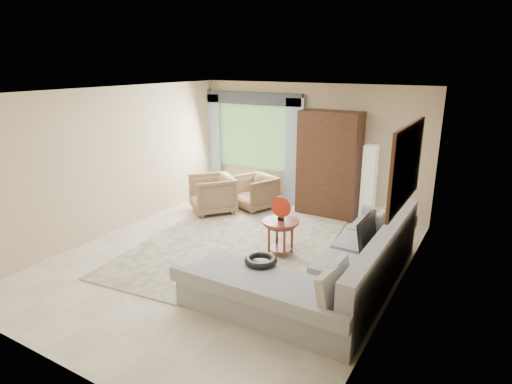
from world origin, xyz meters
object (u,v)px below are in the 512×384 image
Objects in this scene: coffee_table at (281,237)px; potted_plant at (211,185)px; armoire at (329,164)px; armchair_left at (212,194)px; floor_lamp at (369,184)px; sectional_sofa at (334,273)px; tv_screen at (368,234)px; armchair_right at (255,192)px.

potted_plant is at bearing 145.21° from coffee_table.
armchair_left is at bearing -152.63° from armoire.
floor_lamp is (0.73, 2.27, 0.44)m from coffee_table.
coffee_table is at bearing -107.90° from floor_lamp.
tv_screen reaches higher than sectional_sofa.
potted_plant is at bearing -174.63° from armoire.
coffee_table is at bearing -88.31° from armoire.
sectional_sofa is 1.65× the size of armoire.
potted_plant is 3.59m from floor_lamp.
armchair_left is at bearing 152.44° from coffee_table.
armchair_left reaches higher than potted_plant.
potted_plant is 0.28× the size of armoire.
sectional_sofa is 2.31× the size of floor_lamp.
sectional_sofa reaches higher than potted_plant.
armoire is at bearing 113.06° from sectional_sofa.
armchair_right is 1.31m from potted_plant.
floor_lamp reaches higher than sectional_sofa.
tv_screen is at bearing -5.83° from coffee_table.
sectional_sofa is 5.87× the size of coffee_table.
armoire is at bearing 5.37° from potted_plant.
floor_lamp reaches higher than armchair_left.
sectional_sofa is at bearing -19.46° from armchair_right.
coffee_table reaches higher than potted_plant.
coffee_table is at bearing 149.66° from sectional_sofa.
tv_screen reaches higher than armchair_left.
floor_lamp is at bearing 106.13° from tv_screen.
sectional_sofa is 3.63m from armchair_right.
tv_screen is at bearing -10.01° from armchair_right.
tv_screen is at bearing -26.32° from potted_plant.
armchair_right is 0.52× the size of floor_lamp.
floor_lamp is (2.90, 1.15, 0.36)m from armchair_left.
sectional_sofa is at bearing -116.42° from tv_screen.
tv_screen is 0.87× the size of armchair_left.
coffee_table is 1.01× the size of potted_plant.
floor_lamp is (-0.43, 2.96, 0.47)m from sectional_sofa.
armoire is (-1.50, 2.36, 0.33)m from tv_screen.
armchair_right is at bearing 130.85° from coffee_table.
armchair_left reaches higher than coffee_table.
floor_lamp reaches higher than tv_screen.
armchair_left is 0.57× the size of floor_lamp.
tv_screen is 3.53m from armchair_right.
sectional_sofa is 3.79m from armchair_left.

